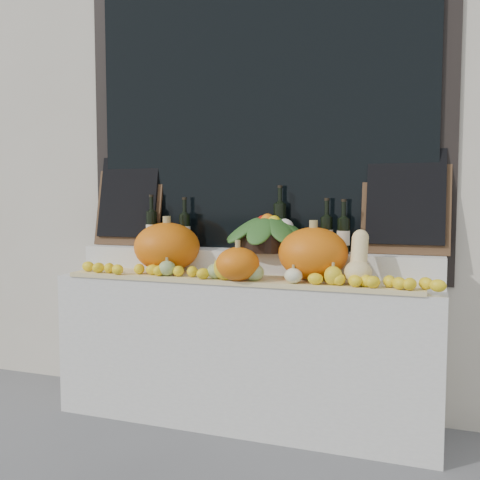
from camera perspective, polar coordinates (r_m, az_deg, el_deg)
name	(u,v)px	position (r m, az deg, el deg)	size (l,w,h in m)	color
storefront_facade	(277,75)	(4.00, 3.95, 17.17)	(7.00, 0.94, 4.50)	beige
display_sill	(244,349)	(3.35, 0.43, -11.59)	(2.30, 0.55, 0.88)	silver
rear_tier	(252,263)	(3.38, 1.26, -2.42)	(2.30, 0.25, 0.16)	silver
straw_bedding	(237,279)	(3.13, -0.30, -4.22)	(2.10, 0.32, 0.03)	tan
pumpkin_left	(167,247)	(3.41, -7.79, -0.74)	(0.42, 0.42, 0.31)	orange
pumpkin_right	(313,253)	(3.06, 7.81, -1.43)	(0.39, 0.39, 0.30)	orange
pumpkin_center	(238,264)	(3.00, -0.24, -2.57)	(0.25, 0.25, 0.19)	orange
butternut_squash	(359,262)	(2.94, 12.55, -2.26)	(0.15, 0.21, 0.29)	#EBCE8A
decorative_gourds	(241,271)	(3.01, 0.08, -3.33)	(1.09, 0.15, 0.16)	#366C20
lemon_heap	(231,274)	(3.02, -1.01, -3.69)	(2.20, 0.16, 0.06)	yellow
produce_bowl	(268,232)	(3.32, 2.96, 0.82)	(0.58, 0.58, 0.24)	black
wine_bottle_far_left	(152,228)	(3.64, -9.40, 1.23)	(0.08, 0.08, 0.35)	black
wine_bottle_near_left	(185,230)	(3.56, -5.92, 1.05)	(0.08, 0.08, 0.33)	black
wine_bottle_tall	(280,227)	(3.34, 4.26, 1.45)	(0.08, 0.08, 0.41)	black
wine_bottle_near_right	(326,234)	(3.23, 9.21, 0.62)	(0.08, 0.08, 0.33)	black
wine_bottle_far_right	(343,235)	(3.20, 10.96, 0.50)	(0.08, 0.08, 0.32)	black
chalkboard_left	(129,199)	(3.80, -11.77, 4.29)	(0.50, 0.15, 0.61)	#4C331E
chalkboard_right	(406,199)	(3.26, 17.25, 4.16)	(0.50, 0.15, 0.61)	#4C331E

